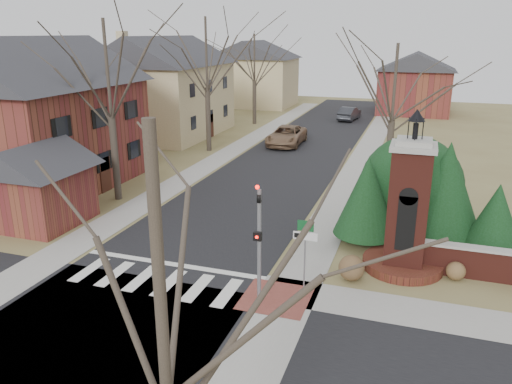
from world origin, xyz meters
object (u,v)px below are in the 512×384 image
at_px(brick_gate_monument, 407,218).
at_px(pickup_truck, 287,136).
at_px(distant_car, 349,114).
at_px(traffic_signal_pole, 259,235).
at_px(sign_post, 305,241).

bearing_deg(brick_gate_monument, pickup_truck, 116.70).
height_order(pickup_truck, distant_car, pickup_truck).
height_order(traffic_signal_pole, pickup_truck, traffic_signal_pole).
bearing_deg(sign_post, traffic_signal_pole, -132.43).
xyz_separation_m(traffic_signal_pole, sign_post, (1.29, 1.41, -0.64)).
xyz_separation_m(sign_post, brick_gate_monument, (3.41, 3.01, 0.22)).
distance_m(brick_gate_monument, pickup_truck, 23.63).
relative_size(brick_gate_monument, distant_car, 1.47).
distance_m(traffic_signal_pole, brick_gate_monument, 6.47).
bearing_deg(sign_post, distant_car, 95.94).
bearing_deg(brick_gate_monument, distant_car, 101.81).
relative_size(sign_post, brick_gate_monument, 0.42).
distance_m(sign_post, pickup_truck, 25.16).
bearing_deg(traffic_signal_pole, sign_post, 47.57).
bearing_deg(distant_car, pickup_truck, 84.68).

